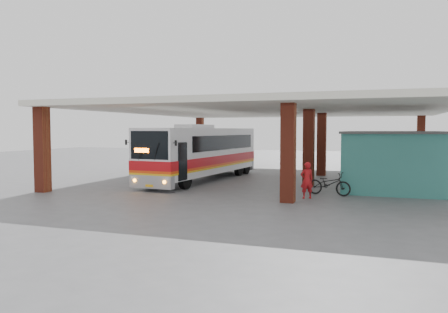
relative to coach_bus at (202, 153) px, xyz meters
name	(u,v)px	position (x,y,z in m)	size (l,w,h in m)	color
ground	(243,190)	(3.75, -3.55, -1.74)	(90.00, 90.00, 0.00)	#515154
brick_columns	(288,146)	(5.18, 1.45, 0.43)	(20.10, 21.60, 4.35)	maroon
canopy_roof	(279,110)	(4.25, 2.95, 2.76)	(21.00, 23.00, 0.30)	silver
shop_building	(393,159)	(11.24, 0.45, -0.18)	(5.20, 8.20, 3.11)	#327D76
coach_bus	(202,153)	(0.00, 0.00, 0.00)	(3.48, 12.20, 3.51)	silver
motorcycle	(329,184)	(8.24, -3.84, -1.18)	(0.75, 2.16, 1.13)	black
pedestrian	(307,180)	(7.37, -5.22, -0.89)	(0.62, 0.41, 1.70)	red
red_chair	(349,177)	(8.83, 2.08, -1.41)	(0.48, 0.48, 0.72)	red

